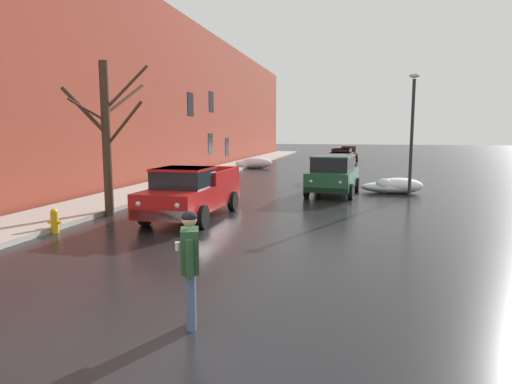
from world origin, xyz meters
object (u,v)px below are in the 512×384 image
(suv_green_parked_kerbside_close, at_px, (333,173))
(street_lamp_post, at_px, (412,128))
(bare_tree_second_along_sidewalk, at_px, (107,133))
(pedestrian_with_coffee, at_px, (190,260))
(sedan_white_parked_kerbside_mid, at_px, (335,168))
(sedan_black_queued_behind_truck, at_px, (341,156))
(pickup_truck_red_approaching_near_lane, at_px, (191,192))
(sedan_red_at_far_intersection, at_px, (348,153))
(sedan_maroon_parked_far_down_block, at_px, (341,162))
(fire_hydrant, at_px, (55,221))

(suv_green_parked_kerbside_close, height_order, street_lamp_post, street_lamp_post)
(bare_tree_second_along_sidewalk, xyz_separation_m, pedestrian_with_coffee, (6.04, -7.92, -1.81))
(pedestrian_with_coffee, bearing_deg, sedan_white_parked_kerbside_mid, 87.25)
(bare_tree_second_along_sidewalk, height_order, sedan_black_queued_behind_truck, bare_tree_second_along_sidewalk)
(pickup_truck_red_approaching_near_lane, relative_size, sedan_black_queued_behind_truck, 1.22)
(suv_green_parked_kerbside_close, bearing_deg, sedan_white_parked_kerbside_mid, 92.14)
(sedan_white_parked_kerbside_mid, distance_m, sedan_red_at_far_intersection, 18.83)
(sedan_maroon_parked_far_down_block, xyz_separation_m, fire_hydrant, (-7.24, -21.61, -0.40))
(pickup_truck_red_approaching_near_lane, xyz_separation_m, suv_green_parked_kerbside_close, (4.33, 6.91, 0.11))
(sedan_black_queued_behind_truck, relative_size, fire_hydrant, 6.27)
(fire_hydrant, bearing_deg, sedan_red_at_far_intersection, 77.90)
(sedan_maroon_parked_far_down_block, distance_m, fire_hydrant, 22.80)
(suv_green_parked_kerbside_close, height_order, sedan_black_queued_behind_truck, suv_green_parked_kerbside_close)
(sedan_black_queued_behind_truck, bearing_deg, pickup_truck_red_approaching_near_lane, -98.74)
(bare_tree_second_along_sidewalk, height_order, fire_hydrant, bare_tree_second_along_sidewalk)
(pickup_truck_red_approaching_near_lane, bearing_deg, pedestrian_with_coffee, -69.03)
(pickup_truck_red_approaching_near_lane, distance_m, sedan_red_at_far_intersection, 32.09)
(sedan_white_parked_kerbside_mid, bearing_deg, pickup_truck_red_approaching_near_lane, -107.55)
(sedan_black_queued_behind_truck, distance_m, sedan_red_at_far_intersection, 6.02)
(suv_green_parked_kerbside_close, xyz_separation_m, pedestrian_with_coffee, (-1.24, -14.97, 0.05))
(pedestrian_with_coffee, bearing_deg, bare_tree_second_along_sidewalk, 127.36)
(pedestrian_with_coffee, xyz_separation_m, street_lamp_post, (4.62, 15.06, 2.03))
(sedan_white_parked_kerbside_mid, bearing_deg, sedan_maroon_parked_far_down_block, 89.04)
(bare_tree_second_along_sidewalk, distance_m, pickup_truck_red_approaching_near_lane, 3.55)
(sedan_black_queued_behind_truck, height_order, pedestrian_with_coffee, pedestrian_with_coffee)
(suv_green_parked_kerbside_close, distance_m, street_lamp_post, 3.97)
(sedan_red_at_far_intersection, height_order, fire_hydrant, sedan_red_at_far_intersection)
(suv_green_parked_kerbside_close, xyz_separation_m, sedan_red_at_far_intersection, (0.09, 24.88, -0.24))
(suv_green_parked_kerbside_close, relative_size, pedestrian_with_coffee, 2.61)
(sedan_maroon_parked_far_down_block, bearing_deg, sedan_black_queued_behind_truck, 91.85)
(pickup_truck_red_approaching_near_lane, bearing_deg, sedan_maroon_parked_far_down_block, 77.31)
(pedestrian_with_coffee, relative_size, fire_hydrant, 2.48)
(pedestrian_with_coffee, bearing_deg, sedan_maroon_parked_far_down_block, 87.63)
(sedan_white_parked_kerbside_mid, height_order, sedan_maroon_parked_far_down_block, same)
(pickup_truck_red_approaching_near_lane, distance_m, sedan_white_parked_kerbside_mid, 13.59)
(pedestrian_with_coffee, relative_size, street_lamp_post, 0.32)
(fire_hydrant, bearing_deg, sedan_black_queued_behind_truck, 76.31)
(sedan_white_parked_kerbside_mid, xyz_separation_m, fire_hydrant, (-7.14, -15.94, -0.40))
(suv_green_parked_kerbside_close, xyz_separation_m, sedan_maroon_parked_far_down_block, (-0.13, 11.72, -0.24))
(sedan_red_at_far_intersection, xyz_separation_m, fire_hydrant, (-7.46, -34.77, -0.39))
(sedan_maroon_parked_far_down_block, xyz_separation_m, sedan_black_queued_behind_truck, (-0.23, 7.16, 0.00))
(sedan_white_parked_kerbside_mid, bearing_deg, fire_hydrant, -114.14)
(sedan_maroon_parked_far_down_block, bearing_deg, sedan_white_parked_kerbside_mid, -90.96)
(fire_hydrant, bearing_deg, bare_tree_second_along_sidewalk, 88.19)
(bare_tree_second_along_sidewalk, relative_size, suv_green_parked_kerbside_close, 1.14)
(sedan_maroon_parked_far_down_block, bearing_deg, pickup_truck_red_approaching_near_lane, -102.69)
(fire_hydrant, bearing_deg, street_lamp_post, 42.86)
(bare_tree_second_along_sidewalk, relative_size, street_lamp_post, 0.97)
(sedan_maroon_parked_far_down_block, height_order, sedan_black_queued_behind_truck, same)
(sedan_white_parked_kerbside_mid, distance_m, sedan_maroon_parked_far_down_block, 5.67)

